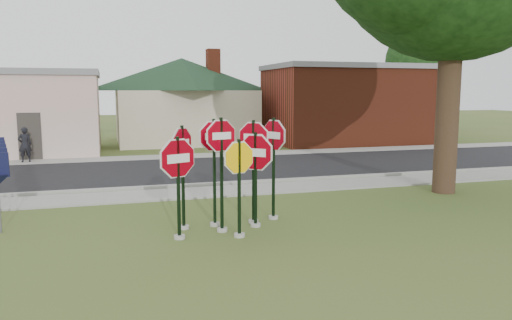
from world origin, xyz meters
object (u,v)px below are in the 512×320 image
object	(u,v)px
stop_sign_center	(221,159)
pedestrian	(25,145)
stop_sign_left	(178,173)
stop_sign_yellow	(239,177)

from	to	relation	value
stop_sign_center	pedestrian	distance (m)	14.32
stop_sign_left	pedestrian	bearing A→B (deg)	110.27
pedestrian	stop_sign_center	bearing A→B (deg)	98.34
stop_sign_center	stop_sign_left	distance (m)	1.08
pedestrian	stop_sign_yellow	bearing A→B (deg)	98.46
stop_sign_left	pedestrian	distance (m)	14.19
stop_sign_left	pedestrian	size ratio (longest dim) A/B	1.51
stop_sign_yellow	stop_sign_left	distance (m)	1.31
stop_sign_center	stop_sign_yellow	bearing A→B (deg)	-62.64
stop_sign_yellow	pedestrian	world-z (taller)	stop_sign_yellow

